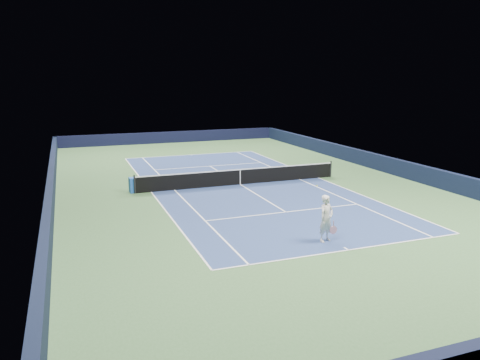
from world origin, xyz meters
name	(u,v)px	position (x,y,z in m)	size (l,w,h in m)	color
ground	(240,185)	(0.00, 0.00, 0.00)	(40.00, 40.00, 0.00)	#365A31
wall_far	(171,137)	(0.00, 19.82, 0.55)	(22.00, 0.35, 1.10)	black
wall_right	(386,164)	(10.82, 0.00, 0.55)	(0.35, 40.00, 1.10)	#101732
wall_left	(51,191)	(-10.82, 0.00, 0.55)	(0.35, 40.00, 1.10)	black
court_surface	(240,184)	(0.00, 0.00, 0.00)	(10.97, 23.77, 0.01)	navy
baseline_far	(191,155)	(0.00, 11.88, 0.01)	(10.97, 0.08, 0.00)	white
baseline_near	(348,250)	(0.00, -11.88, 0.01)	(10.97, 0.08, 0.00)	white
sideline_doubles_right	(318,178)	(5.49, 0.00, 0.01)	(0.08, 23.77, 0.00)	white
sideline_doubles_left	(151,192)	(-5.49, 0.00, 0.01)	(0.08, 23.77, 0.00)	white
sideline_singles_right	(300,179)	(4.12, 0.00, 0.01)	(0.08, 23.77, 0.00)	white
sideline_singles_left	(175,190)	(-4.12, 0.00, 0.01)	(0.08, 23.77, 0.00)	white
service_line_far	(210,166)	(0.00, 6.40, 0.01)	(8.23, 0.08, 0.00)	white
service_line_near	(286,212)	(0.00, -6.40, 0.01)	(8.23, 0.08, 0.00)	white
center_service_line	(240,184)	(0.00, 0.00, 0.01)	(0.08, 12.80, 0.00)	white
center_mark_far	(192,155)	(0.00, 11.73, 0.01)	(0.08, 0.30, 0.00)	white
center_mark_near	(346,249)	(0.00, -11.73, 0.01)	(0.08, 0.30, 0.00)	white
tennis_net	(240,177)	(0.00, 0.00, 0.50)	(12.90, 0.10, 1.07)	black
sponsor_cube	(134,185)	(-6.40, 0.28, 0.43)	(0.59, 0.52, 0.86)	blue
tennis_player	(326,219)	(-0.32, -10.71, 0.96)	(0.90, 1.37, 2.12)	silver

